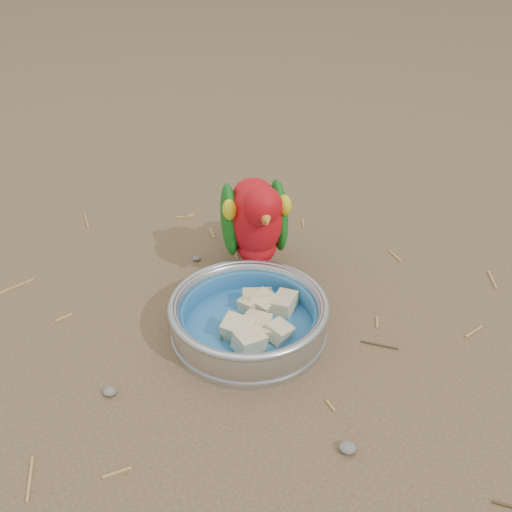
% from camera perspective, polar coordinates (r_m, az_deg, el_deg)
% --- Properties ---
extents(ground, '(60.00, 60.00, 0.00)m').
position_cam_1_polar(ground, '(0.86, -6.43, -9.78)').
color(ground, brown).
extents(food_bowl, '(0.24, 0.24, 0.02)m').
position_cam_1_polar(food_bowl, '(0.89, -0.72, -7.39)').
color(food_bowl, '#B2B2BA').
rests_on(food_bowl, ground).
extents(bowl_wall, '(0.24, 0.24, 0.04)m').
position_cam_1_polar(bowl_wall, '(0.87, -0.73, -5.87)').
color(bowl_wall, '#B2B2BA').
rests_on(bowl_wall, food_bowl).
extents(fruit_wedges, '(0.14, 0.14, 0.03)m').
position_cam_1_polar(fruit_wedges, '(0.87, -0.73, -6.23)').
color(fruit_wedges, beige).
rests_on(fruit_wedges, food_bowl).
extents(lory_parrot, '(0.21, 0.27, 0.19)m').
position_cam_1_polar(lory_parrot, '(0.97, -0.02, 2.80)').
color(lory_parrot, '#B40A12').
rests_on(lory_parrot, ground).
extents(ground_debris, '(0.90, 0.80, 0.01)m').
position_cam_1_polar(ground_debris, '(0.90, -5.86, -7.31)').
color(ground_debris, '#AD8147').
rests_on(ground_debris, ground).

